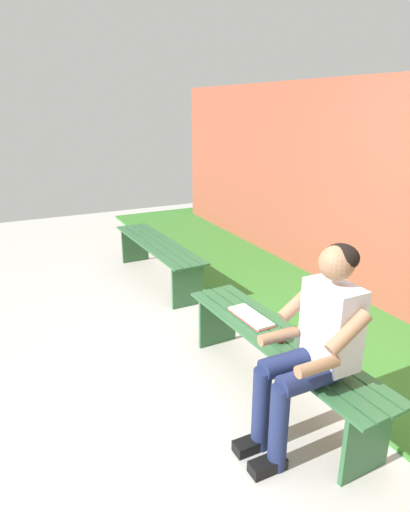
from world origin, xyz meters
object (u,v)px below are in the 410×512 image
at_px(bench_near, 277,350).
at_px(book_open, 251,317).
at_px(bench_far, 158,252).
at_px(person_seated, 313,342).
at_px(apple, 280,337).

bearing_deg(bench_near, book_open, 4.40).
bearing_deg(bench_far, bench_near, -180.00).
bearing_deg(bench_far, person_seated, 177.97).
height_order(bench_far, book_open, book_open).
bearing_deg(book_open, person_seated, 171.75).
relative_size(bench_near, bench_far, 1.04).
distance_m(bench_near, person_seated, 0.60).
xyz_separation_m(bench_far, apple, (-2.50, 0.04, 0.16)).
relative_size(bench_near, apple, 21.78).
bearing_deg(apple, person_seated, 170.96).
xyz_separation_m(bench_near, book_open, (0.32, 0.02, 0.12)).
relative_size(bench_far, apple, 20.98).
relative_size(apple, book_open, 0.21).
bearing_deg(person_seated, bench_near, -12.12).
relative_size(person_seated, apple, 14.63).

